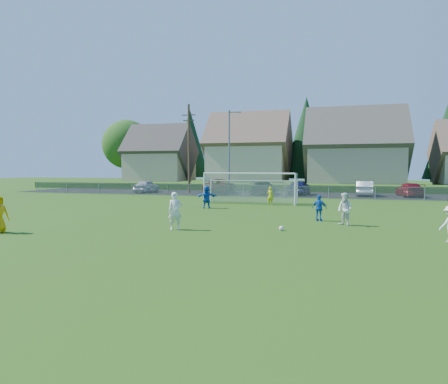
{
  "coord_description": "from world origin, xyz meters",
  "views": [
    {
      "loc": [
        6.66,
        -15.6,
        2.93
      ],
      "look_at": [
        0.0,
        8.0,
        1.4
      ],
      "focal_mm": 32.0,
      "sensor_mm": 36.0,
      "label": 1
    }
  ],
  "objects": [
    {
      "name": "player_blue_b",
      "position": [
        -2.23,
        11.32,
        0.8
      ],
      "size": [
        1.56,
        0.9,
        1.61
      ],
      "primitive_type": "imported",
      "rotation": [
        0.0,
        0.0,
        3.45
      ],
      "color": "blue",
      "rests_on": "ground"
    },
    {
      "name": "soccer_goal",
      "position": [
        0.0,
        16.05,
        1.63
      ],
      "size": [
        7.42,
        1.9,
        2.5
      ],
      "color": "white",
      "rests_on": "ground"
    },
    {
      "name": "soccer_ball",
      "position": [
        4.25,
        2.71,
        0.11
      ],
      "size": [
        0.22,
        0.22,
        0.22
      ],
      "primitive_type": "sphere",
      "color": "white",
      "rests_on": "ground"
    },
    {
      "name": "utility_pole",
      "position": [
        -9.5,
        27.0,
        5.15
      ],
      "size": [
        1.6,
        0.26,
        10.0
      ],
      "color": "#473321",
      "rests_on": "ground"
    },
    {
      "name": "car_a",
      "position": [
        -14.54,
        26.36,
        0.71
      ],
      "size": [
        1.84,
        4.25,
        1.43
      ],
      "primitive_type": "imported",
      "rotation": [
        0.0,
        0.0,
        3.18
      ],
      "color": "#BABEC2",
      "rests_on": "ground"
    },
    {
      "name": "goalkeeper",
      "position": [
        1.78,
        14.88,
        0.71
      ],
      "size": [
        0.58,
        0.44,
        1.43
      ],
      "primitive_type": "imported",
      "rotation": [
        0.0,
        0.0,
        2.94
      ],
      "color": "#C9CC18",
      "rests_on": "ground"
    },
    {
      "name": "car_f",
      "position": [
        9.46,
        27.47,
        0.75
      ],
      "size": [
        1.84,
        4.62,
        1.5
      ],
      "primitive_type": "imported",
      "rotation": [
        0.0,
        0.0,
        3.08
      ],
      "color": "white",
      "rests_on": "ground"
    },
    {
      "name": "car_g",
      "position": [
        13.69,
        27.45,
        0.68
      ],
      "size": [
        2.23,
        4.8,
        1.36
      ],
      "primitive_type": "imported",
      "rotation": [
        0.0,
        0.0,
        3.21
      ],
      "color": "maroon",
      "rests_on": "ground"
    },
    {
      "name": "player_blue_a",
      "position": [
        5.79,
        6.61,
        0.71
      ],
      "size": [
        0.9,
        0.59,
        1.42
      ],
      "primitive_type": "imported",
      "rotation": [
        0.0,
        0.0,
        2.82
      ],
      "color": "blue",
      "rests_on": "ground"
    },
    {
      "name": "car_d",
      "position": [
        -0.77,
        26.31,
        0.7
      ],
      "size": [
        2.23,
        4.95,
        1.41
      ],
      "primitive_type": "imported",
      "rotation": [
        0.0,
        0.0,
        3.09
      ],
      "color": "black",
      "rests_on": "ground"
    },
    {
      "name": "ground",
      "position": [
        0.0,
        0.0,
        0.0
      ],
      "size": [
        160.0,
        160.0,
        0.0
      ],
      "primitive_type": "plane",
      "color": "#193D0C",
      "rests_on": "ground"
    },
    {
      "name": "tree_row",
      "position": [
        1.04,
        48.74,
        6.91
      ],
      "size": [
        65.98,
        12.36,
        13.8
      ],
      "color": "#382616",
      "rests_on": "ground"
    },
    {
      "name": "player_white_a",
      "position": [
        -0.58,
        1.64,
        0.88
      ],
      "size": [
        0.77,
        0.69,
        1.76
      ],
      "primitive_type": "imported",
      "rotation": [
        0.0,
        0.0,
        0.52
      ],
      "color": "white",
      "rests_on": "ground"
    },
    {
      "name": "streetlight",
      "position": [
        -4.45,
        26.0,
        4.84
      ],
      "size": [
        1.38,
        0.18,
        9.0
      ],
      "color": "slate",
      "rests_on": "ground"
    },
    {
      "name": "grass_embankment",
      "position": [
        0.0,
        35.0,
        0.4
      ],
      "size": [
        70.0,
        6.0,
        0.8
      ],
      "primitive_type": "cube",
      "color": "#1E420F",
      "rests_on": "ground"
    },
    {
      "name": "houses_row",
      "position": [
        1.97,
        42.46,
        7.33
      ],
      "size": [
        53.9,
        11.45,
        13.27
      ],
      "color": "tan",
      "rests_on": "ground"
    },
    {
      "name": "car_e",
      "position": [
        2.9,
        27.01,
        0.8
      ],
      "size": [
        2.27,
        4.84,
        1.6
      ],
      "primitive_type": "imported",
      "rotation": [
        0.0,
        0.0,
        3.06
      ],
      "color": "#15164A",
      "rests_on": "ground"
    },
    {
      "name": "car_c",
      "position": [
        -5.7,
        26.35,
        0.82
      ],
      "size": [
        3.16,
        6.08,
        1.64
      ],
      "primitive_type": "imported",
      "rotation": [
        0.0,
        0.0,
        3.22
      ],
      "color": "#59120A",
      "rests_on": "ground"
    },
    {
      "name": "chainlink_fence",
      "position": [
        0.0,
        22.0,
        0.63
      ],
      "size": [
        52.06,
        0.06,
        1.2
      ],
      "color": "gray",
      "rests_on": "ground"
    },
    {
      "name": "player_white_b",
      "position": [
        7.09,
        5.14,
        0.83
      ],
      "size": [
        1.01,
        1.01,
        1.65
      ],
      "primitive_type": "imported",
      "rotation": [
        0.0,
        0.0,
        -0.8
      ],
      "color": "white",
      "rests_on": "ground"
    },
    {
      "name": "asphalt_lot",
      "position": [
        0.0,
        27.5,
        0.01
      ],
      "size": [
        60.0,
        60.0,
        0.0
      ],
      "primitive_type": "plane",
      "color": "black",
      "rests_on": "ground"
    }
  ]
}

